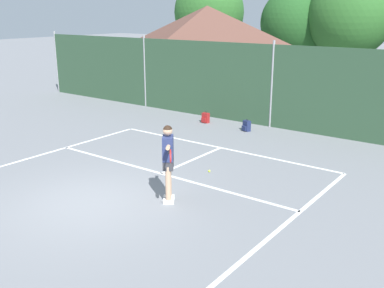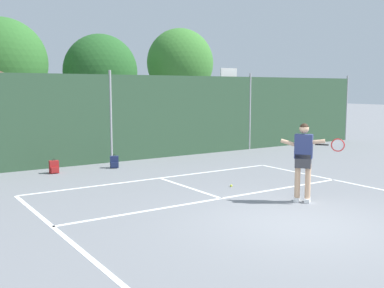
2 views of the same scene
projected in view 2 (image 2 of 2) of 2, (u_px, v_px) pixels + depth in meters
name	position (u px, v px, depth m)	size (l,w,h in m)	color
ground_plane	(297.00, 223.00, 9.03)	(120.00, 120.00, 0.00)	slate
court_markings	(274.00, 216.00, 9.56)	(8.30, 11.10, 0.01)	white
chainlink_fence	(111.00, 119.00, 16.28)	(26.09, 0.09, 3.29)	#2D4C33
basketball_hoop	(228.00, 96.00, 20.68)	(0.90, 0.67, 3.55)	#9E9EA3
treeline_backdrop	(8.00, 64.00, 25.42)	(26.60, 4.60, 6.79)	brown
tennis_player	(304.00, 155.00, 10.60)	(0.98, 1.13, 1.85)	silver
tennis_ball	(231.00, 186.00, 12.36)	(0.07, 0.07, 0.07)	#CCE033
backpack_red	(54.00, 167.00, 14.32)	(0.29, 0.26, 0.46)	maroon
backpack_navy	(114.00, 162.00, 15.29)	(0.33, 0.32, 0.46)	navy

